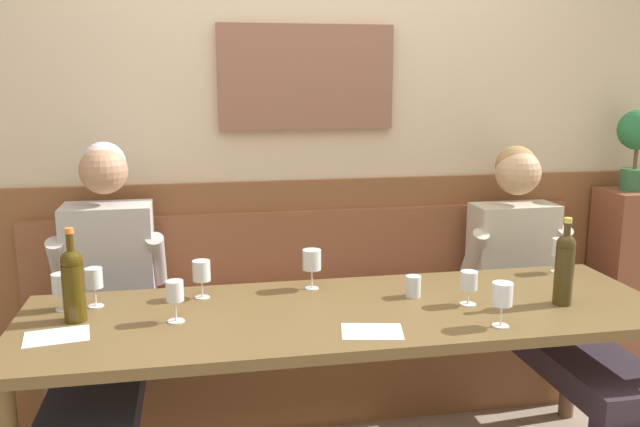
{
  "coord_description": "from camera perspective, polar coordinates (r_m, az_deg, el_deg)",
  "views": [
    {
      "loc": [
        -0.55,
        -2.14,
        1.59
      ],
      "look_at": [
        -0.05,
        0.45,
        1.04
      ],
      "focal_mm": 37.08,
      "sensor_mm": 36.0,
      "label": 1
    }
  ],
  "objects": [
    {
      "name": "wine_glass_near_bucket",
      "position": [
        2.41,
        15.45,
        -6.81
      ],
      "size": [
        0.07,
        0.07,
        0.16
      ],
      "color": "silver",
      "rests_on": "dining_table"
    },
    {
      "name": "corner_pedestal",
      "position": [
        3.89,
        24.7,
        -5.55
      ],
      "size": [
        0.28,
        0.28,
        1.01
      ],
      "primitive_type": "cube",
      "color": "brown",
      "rests_on": "ground"
    },
    {
      "name": "water_tumbler_left",
      "position": [
        2.67,
        8.04,
        -6.24
      ],
      "size": [
        0.06,
        0.06,
        0.09
      ],
      "primitive_type": "cylinder",
      "color": "silver",
      "rests_on": "dining_table"
    },
    {
      "name": "person_center_left_seat",
      "position": [
        3.19,
        18.85,
        -6.6
      ],
      "size": [
        0.52,
        1.22,
        1.26
      ],
      "color": "#2D273F",
      "rests_on": "ground"
    },
    {
      "name": "wine_glass_mid_left",
      "position": [
        2.67,
        -21.38,
        -5.74
      ],
      "size": [
        0.07,
        0.07,
        0.14
      ],
      "color": "silver",
      "rests_on": "dining_table"
    },
    {
      "name": "tasting_sheet_right_guest",
      "position": [
        2.32,
        4.51,
        -10.11
      ],
      "size": [
        0.24,
        0.19,
        0.0
      ],
      "primitive_type": "cube",
      "rotation": [
        0.0,
        0.0,
        -0.21
      ],
      "color": "white",
      "rests_on": "dining_table"
    },
    {
      "name": "wall_bench",
      "position": [
        3.29,
        -0.29,
        -11.69
      ],
      "size": [
        2.74,
        0.42,
        0.94
      ],
      "color": "brown",
      "rests_on": "ground"
    },
    {
      "name": "wood_wainscot_panel",
      "position": [
        3.39,
        -0.94,
        -6.21
      ],
      "size": [
        6.8,
        0.03,
        1.09
      ],
      "primitive_type": "cube",
      "color": "brown",
      "rests_on": "ground"
    },
    {
      "name": "potted_plant",
      "position": [
        3.75,
        25.72,
        5.81
      ],
      "size": [
        0.21,
        0.21,
        0.42
      ],
      "color": "#2D5D37",
      "rests_on": "corner_pedestal"
    },
    {
      "name": "wine_glass_right_end",
      "position": [
        3.14,
        19.97,
        -2.85
      ],
      "size": [
        0.07,
        0.07,
        0.16
      ],
      "color": "silver",
      "rests_on": "dining_table"
    },
    {
      "name": "room_wall_back",
      "position": [
        3.28,
        -1.15,
        8.46
      ],
      "size": [
        6.8,
        0.12,
        2.8
      ],
      "color": "beige",
      "rests_on": "ground"
    },
    {
      "name": "tasting_sheet_left_guest",
      "position": [
        2.44,
        -21.77,
        -9.81
      ],
      "size": [
        0.23,
        0.18,
        0.0
      ],
      "primitive_type": "cube",
      "rotation": [
        0.0,
        0.0,
        0.16
      ],
      "color": "white",
      "rests_on": "dining_table"
    },
    {
      "name": "person_center_right_seat",
      "position": [
        2.84,
        -18.21,
        -8.28
      ],
      "size": [
        0.49,
        1.22,
        1.32
      ],
      "color": "#372D3D",
      "rests_on": "ground"
    },
    {
      "name": "wine_bottle_green_tall",
      "position": [
        2.52,
        -20.52,
        -5.6
      ],
      "size": [
        0.08,
        0.08,
        0.34
      ],
      "color": "#3E2F09",
      "rests_on": "dining_table"
    },
    {
      "name": "dining_table",
      "position": [
        2.55,
        2.43,
        -9.82
      ],
      "size": [
        2.44,
        0.77,
        0.73
      ],
      "color": "brown",
      "rests_on": "ground"
    },
    {
      "name": "wine_glass_mid_right",
      "position": [
        2.72,
        -0.71,
        -4.08
      ],
      "size": [
        0.08,
        0.08,
        0.17
      ],
      "color": "silver",
      "rests_on": "dining_table"
    },
    {
      "name": "wine_glass_left_end",
      "position": [
        2.66,
        -10.19,
        -4.96
      ],
      "size": [
        0.07,
        0.07,
        0.15
      ],
      "color": "silver",
      "rests_on": "dining_table"
    },
    {
      "name": "wine_glass_by_bottle",
      "position": [
        2.61,
        12.72,
        -5.83
      ],
      "size": [
        0.07,
        0.07,
        0.13
      ],
      "color": "silver",
      "rests_on": "dining_table"
    },
    {
      "name": "wine_glass_center_front",
      "position": [
        2.66,
        -18.92,
        -5.47
      ],
      "size": [
        0.07,
        0.07,
        0.15
      ],
      "color": "silver",
      "rests_on": "dining_table"
    },
    {
      "name": "wine_bottle_clear_water",
      "position": [
        2.7,
        20.34,
        -4.32
      ],
      "size": [
        0.07,
        0.07,
        0.34
      ],
      "color": "#3C3013",
      "rests_on": "dining_table"
    },
    {
      "name": "wine_glass_center_rear",
      "position": [
        2.42,
        -12.42,
        -6.67
      ],
      "size": [
        0.06,
        0.06,
        0.15
      ],
      "color": "silver",
      "rests_on": "dining_table"
    }
  ]
}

